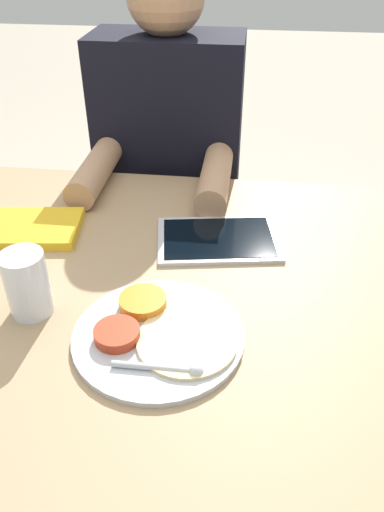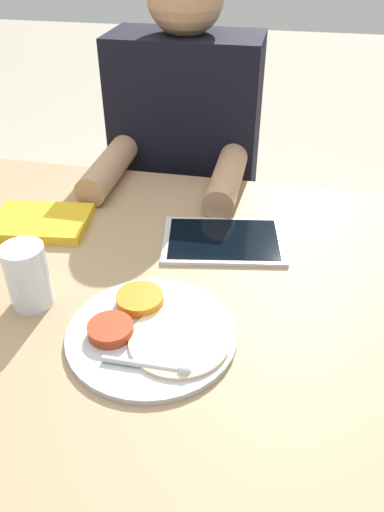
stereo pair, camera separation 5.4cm
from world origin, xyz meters
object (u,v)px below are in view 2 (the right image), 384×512
object	(u,v)px
red_notebook	(41,222)
drinking_glass	(28,276)
tablet_device	(223,240)
person_diner	(186,199)
thali_tray	(151,331)

from	to	relation	value
red_notebook	drinking_glass	world-z (taller)	drinking_glass
tablet_device	person_diner	world-z (taller)	person_diner
thali_tray	drinking_glass	distance (m)	0.23
tablet_device	person_diner	distance (m)	0.49
red_notebook	drinking_glass	distance (m)	0.26
person_diner	drinking_glass	bearing A→B (deg)	-100.24
thali_tray	tablet_device	xyz separation A→B (m)	(0.07, 0.28, -0.00)
tablet_device	drinking_glass	xyz separation A→B (m)	(-0.29, -0.25, 0.05)
tablet_device	person_diner	bearing A→B (deg)	111.29
thali_tray	tablet_device	bearing A→B (deg)	75.63
thali_tray	person_diner	xyz separation A→B (m)	(-0.10, 0.72, -0.16)
tablet_device	thali_tray	bearing A→B (deg)	-104.37
person_diner	thali_tray	bearing A→B (deg)	-82.43
tablet_device	red_notebook	bearing A→B (deg)	-177.91
red_notebook	person_diner	xyz separation A→B (m)	(0.22, 0.44, -0.16)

